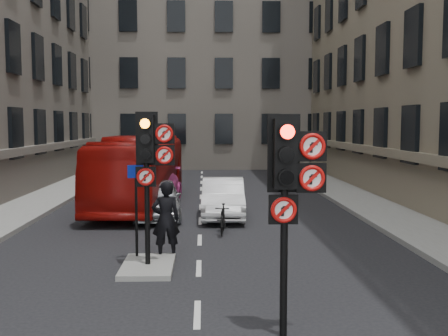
{
  "coord_description": "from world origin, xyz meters",
  "views": [
    {
      "loc": [
        0.12,
        -7.16,
        3.43
      ],
      "look_at": [
        0.5,
        2.5,
        2.6
      ],
      "focal_mm": 42.0,
      "sensor_mm": 36.0,
      "label": 1
    }
  ],
  "objects": [
    {
      "name": "info_sign",
      "position": [
        -1.55,
        5.73,
        1.6
      ],
      "size": [
        0.38,
        0.18,
        2.28
      ],
      "rotation": [
        0.0,
        0.0,
        0.34
      ],
      "color": "black",
      "rests_on": "centre_island"
    },
    {
      "name": "motorcyclist",
      "position": [
        -0.84,
        6.0,
        0.99
      ],
      "size": [
        0.81,
        0.62,
        1.97
      ],
      "primitive_type": "imported",
      "rotation": [
        0.0,
        0.0,
        3.37
      ],
      "color": "black",
      "rests_on": "ground"
    },
    {
      "name": "car_silver",
      "position": [
        -1.55,
        11.74,
        0.71
      ],
      "size": [
        1.94,
        4.25,
        1.41
      ],
      "primitive_type": "imported",
      "rotation": [
        0.0,
        0.0,
        0.07
      ],
      "color": "#AEB2B6",
      "rests_on": "ground"
    },
    {
      "name": "pavement_left",
      "position": [
        -7.2,
        12.0,
        0.08
      ],
      "size": [
        3.0,
        50.0,
        0.16
      ],
      "primitive_type": "cube",
      "color": "gray",
      "rests_on": "ground"
    },
    {
      "name": "pavement_right",
      "position": [
        7.2,
        12.0,
        0.08
      ],
      "size": [
        3.0,
        50.0,
        0.16
      ],
      "primitive_type": "cube",
      "color": "gray",
      "rests_on": "ground"
    },
    {
      "name": "centre_island",
      "position": [
        -1.2,
        5.0,
        0.06
      ],
      "size": [
        1.2,
        2.0,
        0.12
      ],
      "primitive_type": "cube",
      "color": "gray",
      "rests_on": "ground"
    },
    {
      "name": "car_white",
      "position": [
        0.83,
        11.75,
        0.7
      ],
      "size": [
        1.61,
        4.31,
        1.41
      ],
      "primitive_type": "imported",
      "rotation": [
        0.0,
        0.0,
        -0.03
      ],
      "color": "silver",
      "rests_on": "ground"
    },
    {
      "name": "bus_red",
      "position": [
        -2.5,
        14.66,
        1.45
      ],
      "size": [
        2.98,
        10.54,
        2.91
      ],
      "primitive_type": "imported",
      "rotation": [
        0.0,
        0.0,
        -0.05
      ],
      "color": "maroon",
      "rests_on": "ground"
    },
    {
      "name": "building_far",
      "position": [
        0.0,
        38.0,
        10.0
      ],
      "size": [
        30.0,
        14.0,
        20.0
      ],
      "primitive_type": "cube",
      "color": "slate",
      "rests_on": "ground"
    },
    {
      "name": "signal_far",
      "position": [
        -1.11,
        4.99,
        2.7
      ],
      "size": [
        0.91,
        0.4,
        3.58
      ],
      "color": "black",
      "rests_on": "centre_island"
    },
    {
      "name": "signal_near",
      "position": [
        1.49,
        0.99,
        2.58
      ],
      "size": [
        0.91,
        0.4,
        3.58
      ],
      "color": "black",
      "rests_on": "ground"
    },
    {
      "name": "motorcycle",
      "position": [
        0.72,
        8.89,
        0.46
      ],
      "size": [
        0.58,
        1.55,
        0.91
      ],
      "primitive_type": "imported",
      "rotation": [
        0.0,
        0.0,
        -0.1
      ],
      "color": "black",
      "rests_on": "ground"
    },
    {
      "name": "car_pink",
      "position": [
        -2.04,
        14.37,
        0.74
      ],
      "size": [
        2.54,
        5.29,
        1.49
      ],
      "primitive_type": "imported",
      "rotation": [
        0.0,
        0.0,
        -0.09
      ],
      "color": "#C33985",
      "rests_on": "ground"
    }
  ]
}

